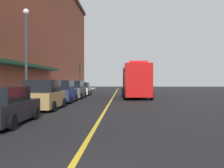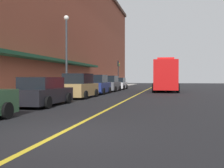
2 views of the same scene
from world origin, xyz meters
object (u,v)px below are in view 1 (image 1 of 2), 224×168
(parked_car_4, at_px, (75,90))
(traffic_light_near, at_px, (80,72))
(parked_car_5, at_px, (82,89))
(street_lamp_left, at_px, (26,46))
(parked_car_2, at_px, (44,96))
(parked_car_3, at_px, (62,92))
(parked_car_1, at_px, (3,107))
(fire_truck, at_px, (136,81))
(parking_meter_1, at_px, (51,89))
(parking_meter_0, at_px, (70,87))

(parked_car_4, height_order, traffic_light_near, traffic_light_near)
(parked_car_5, height_order, street_lamp_left, street_lamp_left)
(parked_car_2, bearing_deg, parked_car_3, 0.67)
(parked_car_3, xyz_separation_m, parked_car_4, (0.10, 5.60, -0.01))
(parked_car_1, height_order, parked_car_5, parked_car_5)
(fire_truck, distance_m, parking_meter_1, 9.19)
(parked_car_3, relative_size, fire_truck, 0.49)
(parked_car_3, height_order, parking_meter_1, parked_car_3)
(parked_car_4, height_order, fire_truck, fire_truck)
(parking_meter_0, distance_m, street_lamp_left, 14.33)
(traffic_light_near, bearing_deg, parking_meter_1, -90.22)
(parked_car_1, xyz_separation_m, parked_car_2, (-0.01, 6.09, 0.13))
(parked_car_1, relative_size, parking_meter_1, 3.60)
(parked_car_1, distance_m, fire_truck, 19.18)
(parked_car_3, relative_size, parking_meter_1, 3.09)
(parked_car_3, height_order, fire_truck, fire_truck)
(traffic_light_near, bearing_deg, street_lamp_left, -91.80)
(street_lamp_left, bearing_deg, parking_meter_1, 82.86)
(parked_car_3, height_order, traffic_light_near, traffic_light_near)
(parked_car_2, relative_size, street_lamp_left, 0.65)
(parked_car_1, xyz_separation_m, fire_truck, (6.43, 18.04, 1.02))
(parked_car_3, relative_size, parking_meter_0, 3.09)
(parked_car_4, relative_size, street_lamp_left, 0.64)
(fire_truck, relative_size, parking_meter_1, 6.30)
(parked_car_3, height_order, parked_car_5, parked_car_3)
(parked_car_5, distance_m, parking_meter_0, 1.52)
(parked_car_3, distance_m, parked_car_4, 5.60)
(parked_car_3, xyz_separation_m, parking_meter_0, (-1.36, 10.91, 0.19))
(fire_truck, xyz_separation_m, traffic_light_near, (-7.77, 11.57, 1.38))
(parked_car_1, xyz_separation_m, traffic_light_near, (-1.35, 29.61, 2.40))
(fire_truck, relative_size, traffic_light_near, 1.95)
(parked_car_3, xyz_separation_m, traffic_light_near, (-1.30, 18.09, 2.29))
(parked_car_3, xyz_separation_m, parked_car_5, (0.03, 11.44, -0.10))
(parked_car_1, relative_size, traffic_light_near, 1.11)
(parked_car_2, bearing_deg, traffic_light_near, 3.51)
(parked_car_4, distance_m, street_lamp_left, 9.54)
(parked_car_3, distance_m, parking_meter_0, 11.00)
(parking_meter_1, bearing_deg, fire_truck, 31.17)
(parked_car_3, height_order, parked_car_4, parked_car_3)
(street_lamp_left, bearing_deg, parked_car_2, -50.40)
(parked_car_2, height_order, parked_car_4, parked_car_2)
(parked_car_4, bearing_deg, parked_car_1, 180.00)
(parked_car_4, xyz_separation_m, parking_meter_0, (-1.46, 5.31, 0.20))
(fire_truck, height_order, parking_meter_1, fire_truck)
(parked_car_2, relative_size, fire_truck, 0.54)
(fire_truck, height_order, traffic_light_near, traffic_light_near)
(parking_meter_0, bearing_deg, parked_car_5, 20.90)
(parking_meter_0, bearing_deg, parked_car_4, -74.66)
(parked_car_2, height_order, parking_meter_0, parked_car_2)
(parking_meter_0, height_order, street_lamp_left, street_lamp_left)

